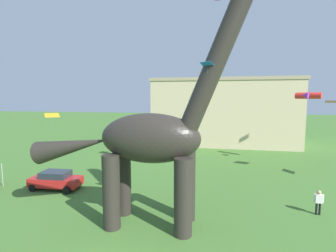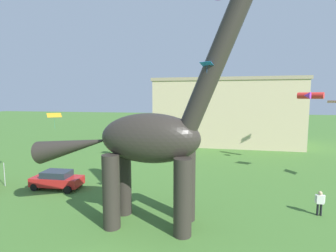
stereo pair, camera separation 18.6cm
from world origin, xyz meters
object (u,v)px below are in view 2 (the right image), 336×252
object	(u,v)px
dinosaur_sculpture	(149,138)
kite_high_left	(54,115)
parked_sedan_left	(57,179)
person_photographer	(320,201)
kite_apex	(310,96)
kite_drifting	(207,65)

from	to	relation	value
dinosaur_sculpture	kite_high_left	world-z (taller)	dinosaur_sculpture
parked_sedan_left	kite_high_left	world-z (taller)	kite_high_left
person_photographer	kite_apex	bearing A→B (deg)	-95.41
kite_apex	kite_high_left	bearing A→B (deg)	-176.67
dinosaur_sculpture	kite_apex	size ratio (longest dim) A/B	5.55
dinosaur_sculpture	kite_high_left	distance (m)	21.86
kite_drifting	kite_apex	distance (m)	19.49
kite_drifting	kite_high_left	distance (m)	25.18
dinosaur_sculpture	person_photographer	xyz separation A→B (m)	(10.72, 3.28, -4.35)
kite_drifting	dinosaur_sculpture	bearing A→B (deg)	171.15
person_photographer	kite_high_left	size ratio (longest dim) A/B	0.76
person_photographer	kite_high_left	distance (m)	29.78
person_photographer	kite_drifting	distance (m)	11.85
person_photographer	kite_apex	xyz separation A→B (m)	(2.94, 12.70, 7.00)
dinosaur_sculpture	parked_sedan_left	bearing A→B (deg)	121.43
kite_drifting	kite_high_left	xyz separation A→B (m)	(-20.02, 14.75, -3.97)
kite_apex	parked_sedan_left	bearing A→B (deg)	-153.14
dinosaur_sculpture	person_photographer	size ratio (longest dim) A/B	8.90
person_photographer	kite_high_left	xyz separation A→B (m)	(-27.32, 10.94, 4.55)
dinosaur_sculpture	kite_drifting	world-z (taller)	dinosaur_sculpture
person_photographer	kite_high_left	world-z (taller)	kite_high_left
parked_sedan_left	kite_apex	world-z (taller)	kite_apex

